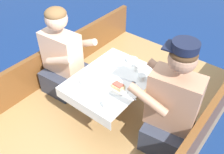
{
  "coord_description": "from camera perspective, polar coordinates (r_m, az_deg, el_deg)",
  "views": [
    {
      "loc": [
        1.12,
        -1.37,
        2.22
      ],
      "look_at": [
        0.0,
        0.03,
        0.72
      ],
      "focal_mm": 40.0,
      "sensor_mm": 36.0,
      "label": 1
    }
  ],
  "objects": [
    {
      "name": "sandwich",
      "position": [
        2.22,
        1.41,
        -2.11
      ],
      "size": [
        0.11,
        0.08,
        0.05
      ],
      "rotation": [
        0.0,
        0.0,
        -0.05
      ],
      "color": "#E0BC7F",
      "rests_on": "plate_sandwich"
    },
    {
      "name": "coffee_cup_port",
      "position": [
        2.34,
        6.87,
        -0.04
      ],
      "size": [
        0.1,
        0.08,
        0.05
      ],
      "color": "white",
      "rests_on": "cockpit_table"
    },
    {
      "name": "utensil_spoon_port",
      "position": [
        2.4,
        -2.41,
        0.75
      ],
      "size": [
        0.16,
        0.07,
        0.01
      ],
      "rotation": [
        0.0,
        0.0,
        2.77
      ],
      "color": "silver",
      "rests_on": "cockpit_table"
    },
    {
      "name": "plate_sandwich",
      "position": [
        2.24,
        1.4,
        -2.64
      ],
      "size": [
        0.19,
        0.19,
        0.01
      ],
      "color": "white",
      "rests_on": "cockpit_table"
    },
    {
      "name": "person_starboard",
      "position": [
        2.11,
        13.39,
        -6.86
      ],
      "size": [
        0.56,
        0.5,
        1.06
      ],
      "rotation": [
        0.0,
        0.0,
        3.29
      ],
      "color": "#333847",
      "rests_on": "boat_deck"
    },
    {
      "name": "utensil_knife_starboard",
      "position": [
        2.17,
        3.58,
        -4.39
      ],
      "size": [
        0.17,
        0.03,
        0.0
      ],
      "rotation": [
        0.0,
        0.0,
        0.08
      ],
      "color": "silver",
      "rests_on": "cockpit_table"
    },
    {
      "name": "utensil_spoon_starboard",
      "position": [
        2.17,
        -4.04,
        -4.33
      ],
      "size": [
        0.15,
        0.1,
        0.01
      ],
      "rotation": [
        0.0,
        0.0,
        2.58
      ],
      "color": "silver",
      "rests_on": "cockpit_table"
    },
    {
      "name": "bowl_center_far",
      "position": [
        2.4,
        -3.96,
        1.37
      ],
      "size": [
        0.11,
        0.11,
        0.04
      ],
      "color": "white",
      "rests_on": "cockpit_table"
    },
    {
      "name": "coffee_cup_starboard",
      "position": [
        2.44,
        5.88,
        2.18
      ],
      "size": [
        0.1,
        0.07,
        0.07
      ],
      "color": "white",
      "rests_on": "cockpit_table"
    },
    {
      "name": "coffee_cup_center",
      "position": [
        2.06,
        -1.35,
        -6.36
      ],
      "size": [
        0.09,
        0.06,
        0.05
      ],
      "color": "white",
      "rests_on": "cockpit_table"
    },
    {
      "name": "cockpit_table",
      "position": [
        2.37,
        0.0,
        -1.15
      ],
      "size": [
        0.64,
        0.84,
        0.41
      ],
      "color": "#B2B2B7",
      "rests_on": "boat_deck"
    },
    {
      "name": "person_port",
      "position": [
        2.68,
        -11.2,
        4.16
      ],
      "size": [
        0.54,
        0.47,
        0.96
      ],
      "rotation": [
        0.0,
        0.0,
        0.08
      ],
      "color": "#333847",
      "rests_on": "boat_deck"
    },
    {
      "name": "plate_bread",
      "position": [
        2.54,
        -0.55,
        3.32
      ],
      "size": [
        0.21,
        0.21,
        0.01
      ],
      "color": "white",
      "rests_on": "cockpit_table"
    },
    {
      "name": "ground_plane",
      "position": [
        2.84,
        -0.42,
        -11.66
      ],
      "size": [
        60.0,
        60.0,
        0.0
      ],
      "primitive_type": "plane",
      "color": "navy"
    },
    {
      "name": "boat_deck",
      "position": [
        2.72,
        -0.43,
        -9.75
      ],
      "size": [
        1.81,
        2.86,
        0.29
      ],
      "primitive_type": "cube",
      "color": "#A87F4C",
      "rests_on": "ground_plane"
    },
    {
      "name": "gunwale_starboard",
      "position": [
        2.21,
        18.01,
        -14.07
      ],
      "size": [
        0.06,
        2.86,
        0.42
      ],
      "primitive_type": "cube",
      "color": "brown",
      "rests_on": "boat_deck"
    },
    {
      "name": "bowl_starboard_near",
      "position": [
        2.55,
        4.59,
        3.81
      ],
      "size": [
        0.12,
        0.12,
        0.04
      ],
      "color": "white",
      "rests_on": "cockpit_table"
    },
    {
      "name": "bowl_port_near",
      "position": [
        2.3,
        -5.81,
        -0.87
      ],
      "size": [
        0.12,
        0.12,
        0.04
      ],
      "color": "white",
      "rests_on": "cockpit_table"
    },
    {
      "name": "gunwale_port",
      "position": [
        2.96,
        -13.75,
        3.08
      ],
      "size": [
        0.06,
        2.86,
        0.42
      ],
      "primitive_type": "cube",
      "color": "brown",
      "rests_on": "boat_deck"
    },
    {
      "name": "utensil_fork_port",
      "position": [
        2.32,
        3.87,
        -0.85
      ],
      "size": [
        0.17,
        0.05,
        0.0
      ],
      "rotation": [
        0.0,
        0.0,
        0.2
      ],
      "color": "silver",
      "rests_on": "cockpit_table"
    }
  ]
}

